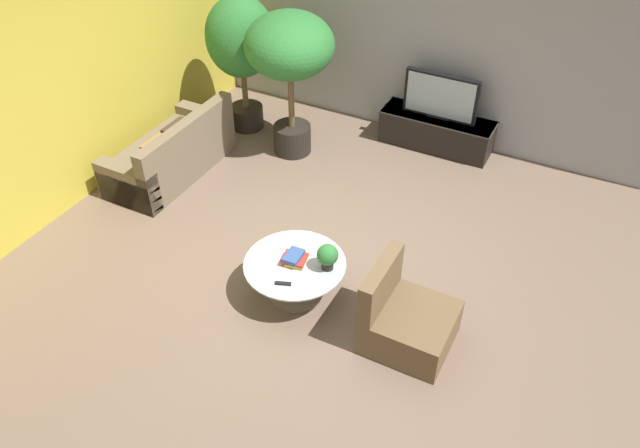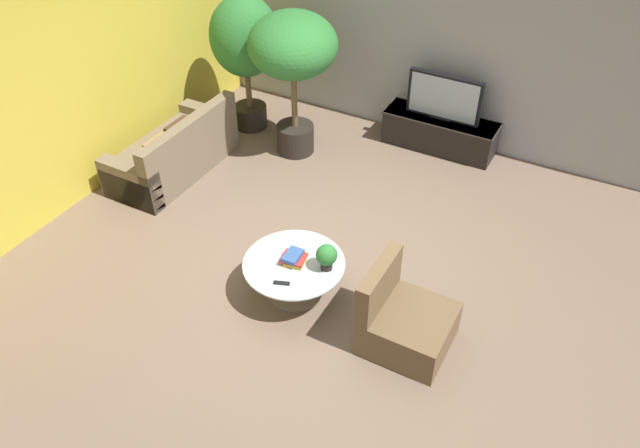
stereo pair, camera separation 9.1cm
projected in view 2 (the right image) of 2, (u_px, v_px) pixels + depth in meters
The scene contains 13 objects.
ground_plane at pixel (318, 265), 6.91m from camera, with size 24.00×24.00×0.00m, color brown.
back_wall_stone at pixel (437, 33), 8.18m from camera, with size 7.40×0.12×3.00m, color #939399.
side_wall_left at pixel (83, 70), 7.31m from camera, with size 0.12×7.40×3.00m, color gold.
media_console at pixel (440, 132), 8.64m from camera, with size 1.57×0.50×0.48m.
television at pixel (444, 97), 8.30m from camera, with size 1.01×0.13×0.62m.
coffee_table at pixel (294, 272), 6.39m from camera, with size 1.05×1.05×0.43m.
couch_by_wall at pixel (175, 153), 8.16m from camera, with size 0.84×1.81×0.84m.
armchair_wicker at pixel (403, 321), 5.92m from camera, with size 0.80×0.76×0.86m.
potted_palm_tall at pixel (245, 42), 8.44m from camera, with size 0.95×0.95×1.93m.
potted_palm_corner at pixel (293, 54), 7.83m from camera, with size 1.14×1.14×1.96m.
potted_plant_tabletop at pixel (327, 256), 6.15m from camera, with size 0.22×0.22×0.29m.
book_stack at pixel (294, 258), 6.30m from camera, with size 0.28×0.29×0.10m.
remote_black at pixel (282, 283), 6.07m from camera, with size 0.04×0.16×0.02m, color black.
Camera 2 is at (2.45, -4.43, 4.73)m, focal length 35.00 mm.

